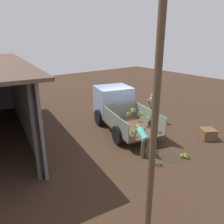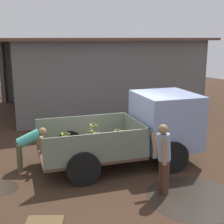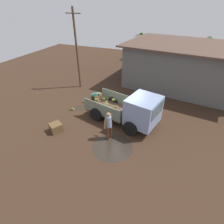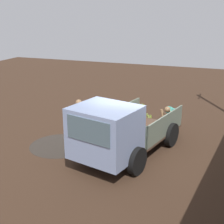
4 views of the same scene
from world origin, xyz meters
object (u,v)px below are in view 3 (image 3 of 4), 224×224
Objects in this scene: banana_bunch_on_ground_1 at (73,109)px; wooden_crate_0 at (56,127)px; cargo_truck at (137,111)px; person_worker_loading at (95,97)px; utility_pole at (77,50)px; banana_bunch_on_ground_2 at (85,101)px; person_foreground_visitor at (109,125)px; banana_bunch_on_ground_0 at (71,109)px.

banana_bunch_on_ground_1 is 0.31× the size of wooden_crate_0.
cargo_truck is 3.62m from person_worker_loading.
banana_bunch_on_ground_2 is (1.81, -2.41, -3.08)m from utility_pole.
banana_bunch_on_ground_2 is at bearing 91.59° from wooden_crate_0.
person_worker_loading is 3.69m from wooden_crate_0.
utility_pole is 4.31m from banana_bunch_on_ground_2.
cargo_truck is at bearing -31.72° from utility_pole.
cargo_truck is 2.88× the size of person_foreground_visitor.
person_foreground_visitor is at bearing -36.85° from person_worker_loading.
wooden_crate_0 is at bearing -81.82° from banana_bunch_on_ground_1.
banana_bunch_on_ground_2 is (0.24, 1.27, 0.06)m from banana_bunch_on_ground_1.
cargo_truck is at bearing -0.79° from banana_bunch_on_ground_0.
person_worker_loading is at bearing -33.75° from person_foreground_visitor.
wooden_crate_0 is (-3.15, -0.56, -0.69)m from person_foreground_visitor.
person_foreground_visitor is 2.63× the size of wooden_crate_0.
wooden_crate_0 is (1.91, -6.08, -2.97)m from utility_pole.
person_worker_loading is 3.94× the size of banana_bunch_on_ground_2.
utility_pole is 5.07m from banana_bunch_on_ground_0.
person_foreground_visitor is at bearing -108.34° from cargo_truck.
banana_bunch_on_ground_0 is 0.14m from banana_bunch_on_ground_1.
banana_bunch_on_ground_2 reaches higher than banana_bunch_on_ground_1.
utility_pole is at bearing 153.59° from person_worker_loading.
cargo_truck is 7.58× the size of wooden_crate_0.
banana_bunch_on_ground_0 is 1.30× the size of banana_bunch_on_ground_1.
banana_bunch_on_ground_0 is at bearing -166.92° from cargo_truck.
banana_bunch_on_ground_0 is 1.37m from banana_bunch_on_ground_2.
banana_bunch_on_ground_1 is (0.13, 0.05, -0.03)m from banana_bunch_on_ground_0.
person_foreground_visitor is 8.40× the size of banana_bunch_on_ground_1.
utility_pole reaches higher than banana_bunch_on_ground_0.
banana_bunch_on_ground_1 is at bearing 98.18° from wooden_crate_0.
person_foreground_visitor is (-1.08, -1.72, -0.14)m from cargo_truck.
wooden_crate_0 is (0.34, -2.39, 0.17)m from banana_bunch_on_ground_1.
person_worker_loading is 5.89× the size of banana_bunch_on_ground_1.
banana_bunch_on_ground_0 is at bearing 101.38° from wooden_crate_0.
wooden_crate_0 reaches higher than banana_bunch_on_ground_2.
banana_bunch_on_ground_2 is at bearing -24.73° from person_foreground_visitor.
banana_bunch_on_ground_0 is at bearing -105.63° from banana_bunch_on_ground_2.
banana_bunch_on_ground_1 is at bearing -66.96° from utility_pole.
utility_pole is 9.69× the size of wooden_crate_0.
cargo_truck reaches higher than wooden_crate_0.
utility_pole is 5.26× the size of person_worker_loading.
person_worker_loading is 4.52× the size of banana_bunch_on_ground_0.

